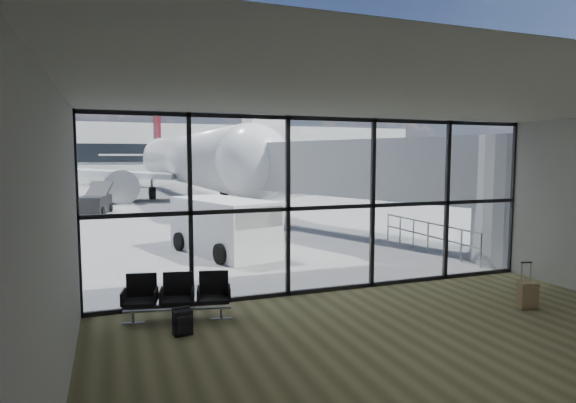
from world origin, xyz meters
TOP-DOWN VIEW (x-y plane):
  - ground at (0.00, 40.00)m, footprint 220.00×220.00m
  - lounge_shell at (0.00, -4.80)m, footprint 12.02×8.01m
  - glass_curtain_wall at (0.00, 0.00)m, footprint 12.10×0.12m
  - jet_bridge at (4.90, 7.07)m, footprint 8.00×16.50m
  - apron_railing at (5.60, 3.50)m, footprint 0.06×5.46m
  - far_terminal at (-0.59, 61.97)m, footprint 80.00×12.20m
  - tree_5 at (-15.00, 72.00)m, footprint 6.27×6.27m
  - seating_row at (-4.03, -0.83)m, footprint 2.25×1.06m
  - backpack at (-4.07, -1.81)m, footprint 0.38×0.36m
  - suitcase at (3.60, -2.93)m, footprint 0.44×0.36m
  - airliner at (0.98, 31.15)m, footprint 35.23×40.80m
  - service_van at (-1.48, 5.70)m, footprint 3.30×4.93m
  - belt_loader at (-6.24, 20.60)m, footprint 2.29×4.34m
  - traffic_cone_a at (-0.82, 12.04)m, footprint 0.46×0.46m
  - traffic_cone_c at (-0.17, 14.16)m, footprint 0.46×0.46m

SIDE VIEW (x-z plane):
  - ground at x=0.00m, z-range 0.00..0.00m
  - backpack at x=-4.07m, z-range -0.01..0.53m
  - traffic_cone_c at x=-0.17m, z-range -0.02..0.63m
  - traffic_cone_a at x=-0.82m, z-range -0.02..0.65m
  - suitcase at x=3.60m, z-range -0.21..0.86m
  - seating_row at x=-4.03m, z-range 0.05..1.05m
  - belt_loader at x=-6.24m, z-range -0.31..1.59m
  - apron_railing at x=5.60m, z-range 0.16..1.27m
  - service_van at x=-1.48m, z-range 0.03..2.00m
  - glass_curtain_wall at x=0.00m, z-range 0.00..4.50m
  - lounge_shell at x=0.00m, z-range 0.40..4.91m
  - jet_bridge at x=4.90m, z-range 0.59..4.92m
  - airliner at x=0.98m, z-range -2.05..8.45m
  - far_terminal at x=-0.59m, z-range -1.29..9.71m
  - tree_5 at x=-15.00m, z-range 1.36..10.39m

